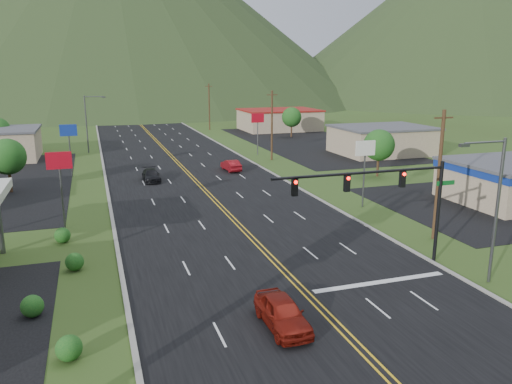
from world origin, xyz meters
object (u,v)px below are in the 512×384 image
object	(u,v)px
car_red_near	(282,313)
car_red_far	(231,165)
car_dark_mid	(151,176)
streetlight_west	(88,120)
traffic_signal	(388,190)
streetlight_east	(494,202)

from	to	relation	value
car_red_near	car_red_far	bearing A→B (deg)	77.46
car_red_near	car_dark_mid	size ratio (longest dim) A/B	0.99
car_red_far	car_red_near	bearing A→B (deg)	73.96
streetlight_west	car_dark_mid	size ratio (longest dim) A/B	1.93
traffic_signal	car_red_far	distance (m)	35.31
traffic_signal	streetlight_east	size ratio (longest dim) A/B	1.46
streetlight_west	car_dark_mid	world-z (taller)	streetlight_west
traffic_signal	streetlight_west	bearing A→B (deg)	107.97
streetlight_east	streetlight_west	world-z (taller)	same
traffic_signal	car_dark_mid	world-z (taller)	traffic_signal
car_dark_mid	streetlight_west	bearing A→B (deg)	105.69
streetlight_east	car_red_near	distance (m)	14.67
streetlight_east	car_red_near	bearing A→B (deg)	-174.82
traffic_signal	car_red_near	size ratio (longest dim) A/B	2.83
traffic_signal	streetlight_west	world-z (taller)	streetlight_west
streetlight_east	car_red_far	size ratio (longest dim) A/B	2.07
car_red_near	car_red_far	distance (m)	41.13
car_red_near	car_red_far	xyz separation A→B (m)	(8.42, 40.26, -0.07)
traffic_signal	car_dark_mid	xyz separation A→B (m)	(-11.47, 31.92, -4.65)
streetlight_east	car_dark_mid	bearing A→B (deg)	114.23
streetlight_west	car_red_far	size ratio (longest dim) A/B	2.07
car_dark_mid	car_red_far	bearing A→B (deg)	16.27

